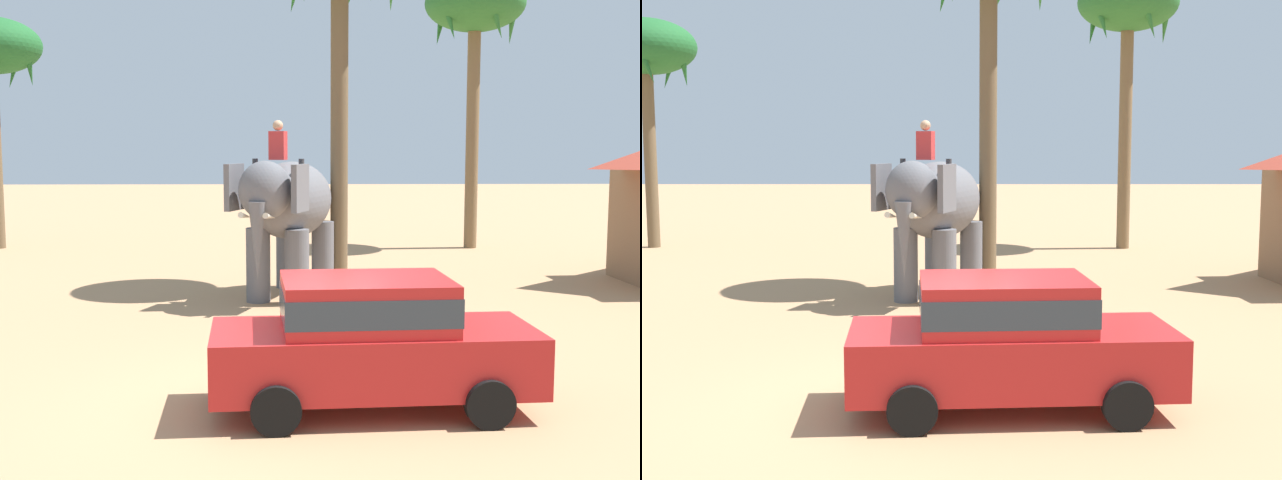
# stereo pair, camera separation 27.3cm
# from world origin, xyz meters

# --- Properties ---
(ground_plane) EXTENTS (120.00, 120.00, 0.00)m
(ground_plane) POSITION_xyz_m (0.00, 0.00, 0.00)
(ground_plane) COLOR tan
(car_sedan_foreground) EXTENTS (4.20, 2.09, 1.70)m
(car_sedan_foreground) POSITION_xyz_m (1.02, -0.24, 0.93)
(car_sedan_foreground) COLOR red
(car_sedan_foreground) RESTS_ON ground
(elephant_with_mahout) EXTENTS (2.60, 4.01, 3.88)m
(elephant_with_mahout) POSITION_xyz_m (-0.15, 7.48, 1.99)
(elephant_with_mahout) COLOR slate
(elephant_with_mahout) RESTS_ON ground
(palm_tree_near_hut) EXTENTS (3.20, 3.20, 8.76)m
(palm_tree_near_hut) POSITION_xyz_m (5.70, 16.12, 7.58)
(palm_tree_near_hut) COLOR brown
(palm_tree_near_hut) RESTS_ON ground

